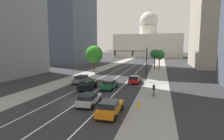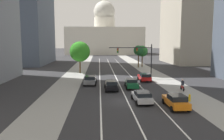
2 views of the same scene
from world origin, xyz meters
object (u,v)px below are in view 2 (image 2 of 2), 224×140
Objects in this scene: car_green at (132,83)px; traffic_signal_mast at (138,54)px; car_orange at (176,101)px; car_red at (145,77)px; capitol_building at (104,38)px; fire_hydrant at (190,98)px; car_gray at (90,80)px; cyclist at (183,85)px; street_tree_near_left at (80,52)px; car_black at (111,85)px; street_tree_far_right at (139,51)px; car_silver at (142,96)px; street_tree_mid_right at (142,51)px.

traffic_signal_mast is (2.57, 9.23, 4.02)m from car_green.
car_orange is 1.07× the size of car_red.
capitol_building reaches higher than fire_hydrant.
fire_hydrant is at bearing -131.34° from car_gray.
car_green is 10.39m from traffic_signal_mast.
traffic_signal_mast is at bearing -55.40° from car_gray.
street_tree_near_left reaches higher than cyclist.
street_tree_far_right is at bearing -17.90° from car_black.
car_gray is at bearing 26.18° from car_silver.
capitol_building reaches higher than street_tree_far_right.
car_gray is (-3.28, 4.85, -0.02)m from car_black.
fire_hydrant is (2.59, -14.61, -0.33)m from car_red.
car_red is 0.68× the size of street_tree_mid_right.
car_red is at bearing -14.75° from car_silver.
car_black is 5.12× the size of fire_hydrant.
street_tree_mid_right is at bearing 0.55° from cyclist.
capitol_building is at bearing 84.87° from street_tree_near_left.
street_tree_near_left reaches higher than street_tree_mid_right.
cyclist is at bearing -50.69° from street_tree_near_left.
car_silver is at bearing -70.38° from street_tree_near_left.
cyclist reaches higher than car_green.
traffic_signal_mast is 1.37× the size of street_tree_mid_right.
car_gray is 2.70× the size of cyclist.
fire_hydrant is (12.44, -12.01, -0.31)m from car_gray.
car_green is 7.63m from cyclist.
traffic_signal_mast reaches higher than car_green.
capitol_building is 102.30m from car_gray.
fire_hydrant is (9.15, -7.16, -0.33)m from car_black.
car_silver is at bearing -100.79° from street_tree_mid_right.
street_tree_near_left is 19.03m from street_tree_far_right.
street_tree_far_right is at bearing -9.91° from car_green.
traffic_signal_mast is (5.86, 10.55, 3.99)m from car_black.
car_orange is at bearing -146.65° from car_black.
street_tree_far_right is (2.82, 39.96, 3.99)m from car_orange.
cyclist is (3.96, 8.62, 0.07)m from car_orange.
street_tree_near_left is at bearing 46.91° from car_red.
car_green is at bearing 16.48° from car_orange.
street_tree_near_left is at bearing -144.95° from street_tree_far_right.
capitol_building is at bearing 95.79° from street_tree_far_right.
car_red is at bearing -99.72° from street_tree_mid_right.
traffic_signal_mast is 18.52m from fire_hydrant.
car_black is 0.75× the size of street_tree_far_right.
cyclist is 31.61m from street_tree_far_right.
capitol_building reaches higher than car_black.
car_green reaches higher than fire_hydrant.
street_tree_near_left is (-9.48, 26.61, 4.23)m from car_silver.
fire_hydrant is 0.15× the size of street_tree_far_right.
street_tree_mid_right is at bearing -24.89° from car_gray.
car_orange is 9.48m from cyclist.
fire_hydrant is at bearing -92.30° from street_tree_mid_right.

